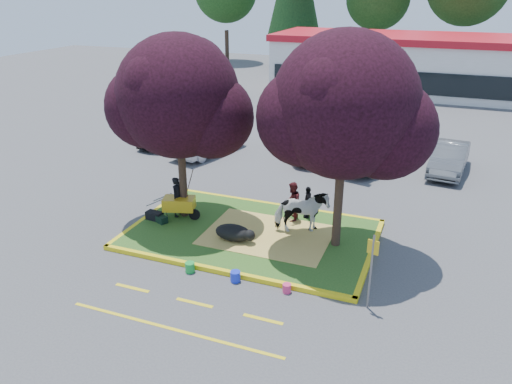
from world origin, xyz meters
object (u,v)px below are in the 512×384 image
(sign_post, at_px, (371,265))
(bucket_pink, at_px, (287,288))
(cow, at_px, (301,212))
(bucket_green, at_px, (190,267))
(car_black, at_px, (168,131))
(car_silver, at_px, (209,140))
(bucket_blue, at_px, (235,276))
(calf, at_px, (233,233))
(handler, at_px, (178,197))
(wheelbarrow, at_px, (179,204))

(sign_post, height_order, bucket_pink, sign_post)
(cow, xyz_separation_m, bucket_green, (-2.46, -3.45, -0.75))
(car_black, distance_m, car_silver, 2.92)
(cow, xyz_separation_m, bucket_blue, (-0.98, -3.42, -0.75))
(calf, relative_size, car_black, 0.30)
(cow, relative_size, bucket_green, 5.73)
(car_silver, bearing_deg, handler, 122.21)
(bucket_pink, xyz_separation_m, bucket_blue, (-1.58, 0.00, 0.03))
(bucket_blue, relative_size, car_black, 0.08)
(wheelbarrow, distance_m, bucket_pink, 5.91)
(handler, distance_m, bucket_blue, 4.81)
(sign_post, bearing_deg, car_black, 152.07)
(handler, height_order, bucket_pink, handler)
(bucket_blue, height_order, car_silver, car_silver)
(car_silver, bearing_deg, sign_post, 147.67)
(calf, bearing_deg, bucket_green, -95.42)
(car_black, bearing_deg, calf, -46.17)
(bucket_green, xyz_separation_m, car_silver, (-4.52, 10.50, 0.57))
(wheelbarrow, distance_m, sign_post, 7.89)
(handler, bearing_deg, bucket_green, -139.22)
(bucket_green, height_order, bucket_pink, bucket_green)
(cow, relative_size, calf, 1.44)
(cow, xyz_separation_m, calf, (-1.94, -1.36, -0.49))
(cow, distance_m, car_silver, 9.93)
(bucket_blue, bearing_deg, cow, 74.08)
(bucket_pink, bearing_deg, handler, 149.21)
(sign_post, bearing_deg, car_silver, 146.94)
(cow, height_order, calf, cow)
(cow, distance_m, calf, 2.42)
(car_black, bearing_deg, bucket_pink, -43.94)
(cow, distance_m, handler, 4.60)
(wheelbarrow, bearing_deg, bucket_pink, -47.32)
(bucket_green, xyz_separation_m, bucket_pink, (3.06, 0.02, -0.02))
(car_black, bearing_deg, cow, -35.34)
(sign_post, xyz_separation_m, bucket_blue, (-3.82, -0.10, -1.17))
(handler, xyz_separation_m, car_black, (-5.21, 8.17, -0.18))
(calf, distance_m, bucket_green, 2.17)
(bucket_blue, bearing_deg, sign_post, 1.50)
(bucket_green, height_order, car_black, car_black)
(cow, relative_size, bucket_pink, 6.80)
(bucket_green, distance_m, car_black, 13.47)
(handler, bearing_deg, bucket_blue, -124.13)
(handler, height_order, bucket_green, handler)
(sign_post, height_order, car_silver, sign_post)
(calf, height_order, sign_post, sign_post)
(wheelbarrow, height_order, sign_post, sign_post)
(handler, xyz_separation_m, wheelbarrow, (0.11, -0.10, -0.22))
(handler, distance_m, car_black, 9.69)
(car_silver, bearing_deg, calf, 135.15)
(handler, bearing_deg, calf, -104.79)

